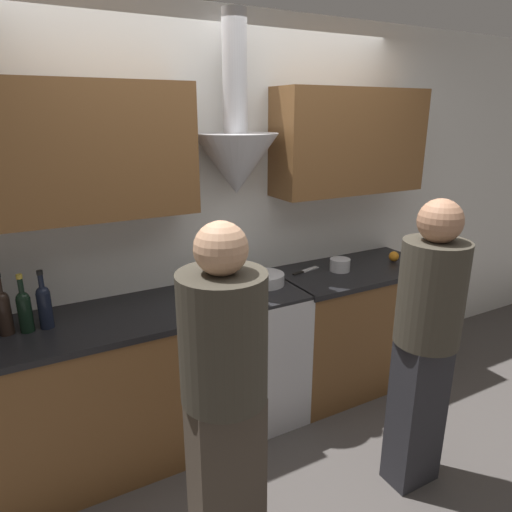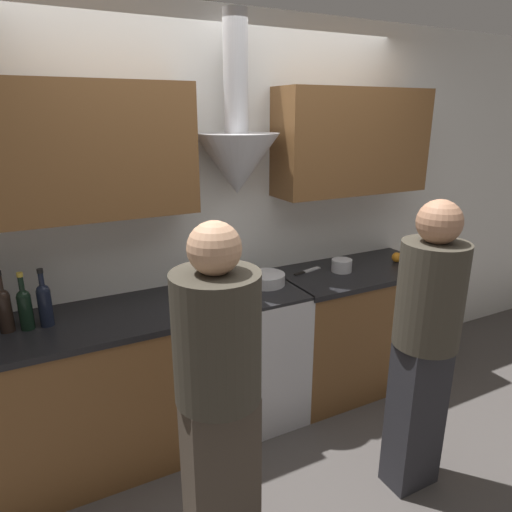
% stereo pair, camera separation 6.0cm
% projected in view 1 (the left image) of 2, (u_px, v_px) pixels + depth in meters
% --- Properties ---
extents(ground_plane, '(12.00, 12.00, 0.00)m').
position_uv_depth(ground_plane, '(272.00, 439.00, 2.91)').
color(ground_plane, '#4C4744').
extents(wall_back, '(8.40, 0.52, 2.60)m').
position_uv_depth(wall_back, '(218.00, 197.00, 2.91)').
color(wall_back, white).
rests_on(wall_back, ground_plane).
extents(counter_left, '(1.59, 0.62, 0.92)m').
position_uv_depth(counter_left, '(75.00, 401.00, 2.53)').
color(counter_left, brown).
rests_on(counter_left, ground_plane).
extents(counter_right, '(1.16, 0.62, 0.92)m').
position_uv_depth(counter_right, '(352.00, 326.00, 3.43)').
color(counter_right, brown).
rests_on(counter_right, ground_plane).
extents(stove_range, '(0.61, 0.60, 0.92)m').
position_uv_depth(stove_range, '(249.00, 353.00, 3.03)').
color(stove_range, silver).
rests_on(stove_range, ground_plane).
extents(wine_bottle_5, '(0.07, 0.07, 0.33)m').
position_uv_depth(wine_bottle_5, '(3.00, 310.00, 2.27)').
color(wine_bottle_5, black).
rests_on(wine_bottle_5, counter_left).
extents(wine_bottle_6, '(0.07, 0.07, 0.31)m').
position_uv_depth(wine_bottle_6, '(24.00, 309.00, 2.30)').
color(wine_bottle_6, black).
rests_on(wine_bottle_6, counter_left).
extents(wine_bottle_7, '(0.07, 0.07, 0.31)m').
position_uv_depth(wine_bottle_7, '(44.00, 304.00, 2.34)').
color(wine_bottle_7, black).
rests_on(wine_bottle_7, counter_left).
extents(stock_pot, '(0.24, 0.24, 0.14)m').
position_uv_depth(stock_pot, '(225.00, 280.00, 2.86)').
color(stock_pot, silver).
rests_on(stock_pot, stove_range).
extents(mixing_bowl, '(0.25, 0.25, 0.07)m').
position_uv_depth(mixing_bowl, '(265.00, 279.00, 2.96)').
color(mixing_bowl, silver).
rests_on(mixing_bowl, stove_range).
extents(orange_fruit, '(0.08, 0.08, 0.08)m').
position_uv_depth(orange_fruit, '(394.00, 256.00, 3.43)').
color(orange_fruit, orange).
rests_on(orange_fruit, counter_right).
extents(saucepan, '(0.14, 0.14, 0.09)m').
position_uv_depth(saucepan, '(340.00, 265.00, 3.22)').
color(saucepan, silver).
rests_on(saucepan, counter_right).
extents(chefs_knife, '(0.25, 0.09, 0.01)m').
position_uv_depth(chefs_knife, '(306.00, 271.00, 3.22)').
color(chefs_knife, silver).
rests_on(chefs_knife, counter_right).
extents(person_foreground_left, '(0.35, 0.35, 1.63)m').
position_uv_depth(person_foreground_left, '(225.00, 399.00, 1.83)').
color(person_foreground_left, '#473D33').
rests_on(person_foreground_left, ground_plane).
extents(person_foreground_right, '(0.33, 0.33, 1.61)m').
position_uv_depth(person_foreground_right, '(426.00, 336.00, 2.34)').
color(person_foreground_right, '#28282D').
rests_on(person_foreground_right, ground_plane).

